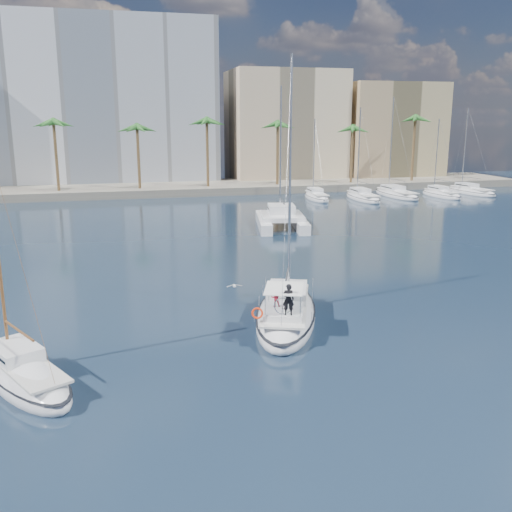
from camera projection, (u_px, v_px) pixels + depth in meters
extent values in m
plane|color=black|center=(273.00, 312.00, 35.45)|extent=(160.00, 160.00, 0.00)
cube|color=gray|center=(171.00, 188.00, 92.79)|extent=(120.00, 14.00, 1.20)
cube|color=silver|center=(91.00, 104.00, 98.09)|extent=(42.00, 16.00, 28.00)
cube|color=beige|center=(285.00, 128.00, 104.26)|extent=(20.00, 14.00, 20.00)
cube|color=tan|center=(390.00, 133.00, 107.34)|extent=(18.00, 12.00, 18.00)
cylinder|color=brown|center=(173.00, 161.00, 87.92)|extent=(0.44, 0.44, 10.50)
sphere|color=#296425|center=(172.00, 126.00, 86.68)|extent=(3.60, 3.60, 3.60)
cylinder|color=brown|center=(375.00, 158.00, 95.97)|extent=(0.44, 0.44, 10.50)
sphere|color=#296425|center=(377.00, 126.00, 94.73)|extent=(3.60, 3.60, 3.60)
ellipsoid|color=white|center=(286.00, 316.00, 33.77)|extent=(6.96, 11.29, 2.24)
ellipsoid|color=black|center=(286.00, 311.00, 33.70)|extent=(7.03, 11.40, 0.18)
cube|color=silver|center=(286.00, 304.00, 33.37)|extent=(5.10, 8.42, 0.12)
cube|color=white|center=(287.00, 292.00, 34.49)|extent=(3.39, 4.10, 0.60)
cube|color=black|center=(287.00, 291.00, 34.48)|extent=(3.26, 3.72, 0.14)
cylinder|color=#B7BABF|center=(290.00, 178.00, 34.09)|extent=(0.15, 0.15, 14.12)
cylinder|color=#B7BABF|center=(287.00, 277.00, 33.30)|extent=(1.62, 4.12, 0.11)
cube|color=white|center=(284.00, 312.00, 31.31)|extent=(2.85, 3.24, 0.36)
cube|color=white|center=(284.00, 288.00, 30.89)|extent=(2.85, 3.24, 0.04)
torus|color=silver|center=(283.00, 306.00, 30.16)|extent=(0.92, 0.39, 0.96)
torus|color=red|center=(257.00, 313.00, 29.97)|extent=(0.66, 0.40, 0.64)
imported|color=black|center=(288.00, 299.00, 30.07)|extent=(0.70, 0.54, 1.72)
imported|color=maroon|center=(276.00, 298.00, 31.49)|extent=(0.56, 0.46, 1.04)
ellipsoid|color=white|center=(24.00, 378.00, 25.84)|extent=(6.19, 8.47, 1.93)
ellipsoid|color=black|center=(24.00, 373.00, 25.77)|extent=(6.25, 8.55, 0.18)
cube|color=silver|center=(24.00, 365.00, 25.55)|extent=(4.56, 6.30, 0.12)
cube|color=white|center=(15.00, 351.00, 26.15)|extent=(2.81, 3.19, 0.60)
cube|color=black|center=(15.00, 351.00, 26.14)|extent=(2.68, 2.93, 0.14)
cylinder|color=brown|center=(19.00, 331.00, 25.35)|extent=(1.68, 2.98, 0.11)
cube|color=white|center=(264.00, 222.00, 62.89)|extent=(3.12, 10.27, 1.10)
cube|color=white|center=(299.00, 222.00, 63.10)|extent=(3.12, 10.27, 1.10)
cube|color=white|center=(282.00, 216.00, 62.32)|extent=(5.50, 6.38, 0.50)
cube|color=white|center=(281.00, 209.00, 62.65)|extent=(3.34, 3.55, 1.00)
cube|color=black|center=(281.00, 209.00, 62.64)|extent=(3.29, 3.15, 0.18)
cylinder|color=#B7BABF|center=(281.00, 150.00, 62.65)|extent=(0.18, 0.18, 13.64)
ellipsoid|color=silver|center=(234.00, 286.00, 38.17)|extent=(0.22, 0.42, 0.20)
sphere|color=silver|center=(234.00, 285.00, 38.35)|extent=(0.11, 0.11, 0.11)
cube|color=gray|center=(230.00, 286.00, 38.09)|extent=(0.48, 0.17, 0.11)
cube|color=gray|center=(239.00, 285.00, 38.23)|extent=(0.48, 0.17, 0.11)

